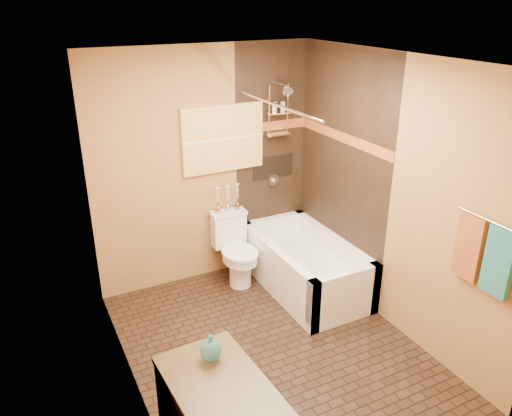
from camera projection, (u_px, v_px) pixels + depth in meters
floor at (273, 348)px, 4.47m from camera, size 3.00×3.00×0.00m
wall_left at (124, 255)px, 3.48m from camera, size 0.02×3.00×2.50m
wall_right at (391, 197)px, 4.48m from camera, size 0.02×3.00×2.50m
wall_back at (205, 168)px, 5.21m from camera, size 2.40×0.02×2.50m
wall_front at (406, 324)px, 2.75m from camera, size 2.40×0.02×2.50m
ceiling at (277, 60)px, 3.49m from camera, size 3.00×3.00×0.00m
alcove_tile_back at (271, 159)px, 5.52m from camera, size 0.85×0.01×2.50m
alcove_tile_right at (341, 172)px, 5.09m from camera, size 0.01×1.50×2.50m
mosaic_band_back at (272, 126)px, 5.37m from camera, size 0.85×0.01×0.10m
mosaic_band_right at (343, 137)px, 4.94m from camera, size 0.01×1.50×0.10m
alcove_niche at (273, 167)px, 5.57m from camera, size 0.50×0.01×0.25m
shower_fixtures at (278, 123)px, 5.28m from camera, size 0.24×0.33×1.16m
curtain_rod at (275, 104)px, 4.46m from camera, size 0.03×1.55×0.03m
towel_bar at (489, 221)px, 3.52m from camera, size 0.02×0.55×0.02m
towel_teal at (499, 262)px, 3.52m from camera, size 0.05×0.22×0.52m
towel_rust at (469, 247)px, 3.74m from camera, size 0.05×0.22×0.52m
sunset_painting at (223, 139)px, 5.15m from camera, size 0.90×0.04×0.70m
vanity_mirror at (167, 294)px, 2.57m from camera, size 0.01×1.00×0.90m
bathtub at (305, 269)px, 5.33m from camera, size 0.80×1.50×0.55m
toilet at (235, 249)px, 5.40m from camera, size 0.39×0.58×0.76m
teal_bottle at (211, 347)px, 3.13m from camera, size 0.18×0.18×0.23m
bud_vases at (228, 198)px, 5.33m from camera, size 0.29×0.06×0.29m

